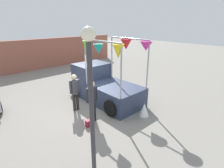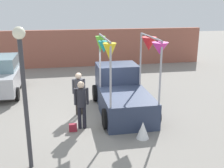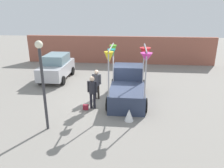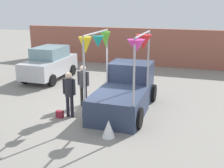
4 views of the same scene
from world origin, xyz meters
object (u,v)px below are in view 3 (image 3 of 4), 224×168
object	(u,v)px
vendor_truck	(128,85)
folded_kite_bundle_white	(129,115)
person_vendor	(97,81)
parked_car	(57,67)
person_customer	(92,89)
handbag	(86,107)
street_lamp	(42,74)

from	to	relation	value
vendor_truck	folded_kite_bundle_white	bearing A→B (deg)	-86.65
person_vendor	vendor_truck	bearing A→B (deg)	5.91
vendor_truck	parked_car	bearing A→B (deg)	148.66
person_customer	handbag	world-z (taller)	person_customer
folded_kite_bundle_white	person_customer	bearing A→B (deg)	149.10
person_customer	folded_kite_bundle_white	size ratio (longest dim) A/B	3.00
person_vendor	handbag	xyz separation A→B (m)	(-0.35, -1.55, -0.94)
handbag	folded_kite_bundle_white	distance (m)	2.53
person_customer	parked_car	bearing A→B (deg)	126.77
vendor_truck	person_customer	size ratio (longest dim) A/B	2.31
parked_car	handbag	world-z (taller)	parked_car
vendor_truck	parked_car	xyz separation A→B (m)	(-5.43, 3.31, 0.06)
folded_kite_bundle_white	street_lamp	bearing A→B (deg)	-163.30
handbag	folded_kite_bundle_white	bearing A→B (deg)	-22.89
handbag	person_vendor	bearing A→B (deg)	77.15
person_vendor	handbag	size ratio (longest dim) A/B	6.35
parked_car	street_lamp	size ratio (longest dim) A/B	1.02
person_vendor	street_lamp	size ratio (longest dim) A/B	0.45
handbag	street_lamp	xyz separation A→B (m)	(-1.29, -2.06, 2.43)
vendor_truck	folded_kite_bundle_white	size ratio (longest dim) A/B	6.93
person_vendor	street_lamp	world-z (taller)	street_lamp
vendor_truck	street_lamp	world-z (taller)	street_lamp
street_lamp	folded_kite_bundle_white	distance (m)	4.40
parked_car	person_vendor	xyz separation A→B (m)	(3.62, -3.49, 0.14)
folded_kite_bundle_white	handbag	bearing A→B (deg)	157.11
person_customer	vendor_truck	bearing A→B (deg)	40.23
person_customer	folded_kite_bundle_white	xyz separation A→B (m)	(1.97, -1.18, -0.80)
parked_car	street_lamp	distance (m)	7.55
vendor_truck	person_vendor	world-z (taller)	vendor_truck
vendor_truck	handbag	world-z (taller)	vendor_truck
vendor_truck	person_customer	distance (m)	2.38
vendor_truck	parked_car	world-z (taller)	vendor_truck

